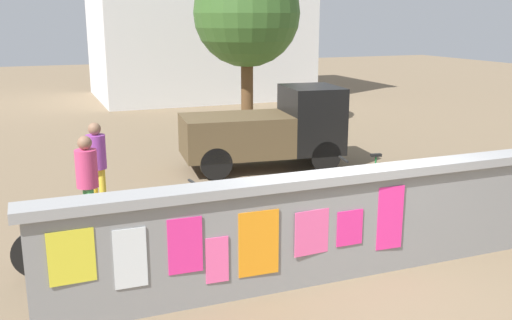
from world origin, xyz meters
name	(u,v)px	position (x,y,z in m)	size (l,w,h in m)	color
ground	(197,150)	(0.00, 8.00, 0.00)	(60.00, 60.00, 0.00)	#7A664C
poster_wall	(361,220)	(-0.01, 0.00, 0.75)	(8.60, 0.42, 1.46)	gray
auto_rickshaw_truck	(270,129)	(1.07, 5.65, 0.90)	(3.75, 1.90, 1.85)	black
motorcycle	(230,202)	(-1.10, 2.22, 0.46)	(1.90, 0.56, 0.87)	black
bicycle_near	(367,185)	(1.69, 2.51, 0.36)	(1.69, 0.49, 0.95)	black
bicycle_far	(78,248)	(-3.56, 1.37, 0.36)	(1.70, 0.44, 0.95)	black
person_walking	(87,176)	(-3.25, 2.78, 0.99)	(0.40, 0.40, 1.62)	#3F994C
person_bystander	(96,158)	(-2.98, 3.90, 0.99)	(0.48, 0.48, 1.62)	yellow
tree_roadside	(247,14)	(2.37, 10.56, 3.48)	(3.24, 3.24, 5.12)	brown
building_background	(197,5)	(3.01, 18.32, 3.89)	(8.91, 6.44, 7.74)	silver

